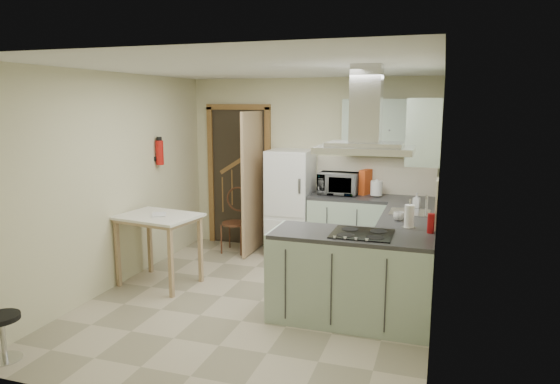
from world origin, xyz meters
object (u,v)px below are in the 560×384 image
(stool, at_px, (3,337))
(microwave, at_px, (339,184))
(peninsula, at_px, (351,278))
(drop_leaf_table, at_px, (159,250))
(bentwood_chair, at_px, (235,223))
(extractor_hood, at_px, (365,150))
(fridge, at_px, (290,203))

(stool, height_order, microwave, microwave)
(peninsula, relative_size, microwave, 2.87)
(stool, xyz_separation_m, microwave, (2.10, 3.72, 0.85))
(stool, bearing_deg, drop_leaf_table, 81.40)
(drop_leaf_table, height_order, microwave, microwave)
(bentwood_chair, xyz_separation_m, microwave, (1.47, 0.24, 0.62))
(extractor_hood, bearing_deg, stool, -148.65)
(extractor_hood, height_order, stool, extractor_hood)
(peninsula, distance_m, extractor_hood, 1.27)
(fridge, xyz_separation_m, microwave, (0.68, 0.06, 0.30))
(fridge, xyz_separation_m, peninsula, (1.22, -1.98, -0.30))
(peninsula, height_order, microwave, microwave)
(microwave, bearing_deg, bentwood_chair, -170.19)
(extractor_hood, xyz_separation_m, drop_leaf_table, (-2.45, 0.31, -1.30))
(bentwood_chair, relative_size, stool, 2.11)
(peninsula, relative_size, bentwood_chair, 1.82)
(extractor_hood, height_order, drop_leaf_table, extractor_hood)
(fridge, relative_size, extractor_hood, 1.67)
(stool, distance_m, microwave, 4.36)
(peninsula, bearing_deg, stool, -147.70)
(bentwood_chair, relative_size, microwave, 1.58)
(microwave, bearing_deg, fridge, -174.10)
(fridge, relative_size, peninsula, 0.97)
(peninsula, distance_m, drop_leaf_table, 2.37)
(drop_leaf_table, bearing_deg, bentwood_chair, 85.75)
(bentwood_chair, height_order, stool, bentwood_chair)
(drop_leaf_table, xyz_separation_m, microwave, (1.80, 1.73, 0.63))
(fridge, bearing_deg, bentwood_chair, -167.58)
(peninsula, bearing_deg, microwave, 105.05)
(fridge, height_order, microwave, fridge)
(fridge, distance_m, microwave, 0.74)
(extractor_hood, xyz_separation_m, bentwood_chair, (-2.12, 1.81, -1.29))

